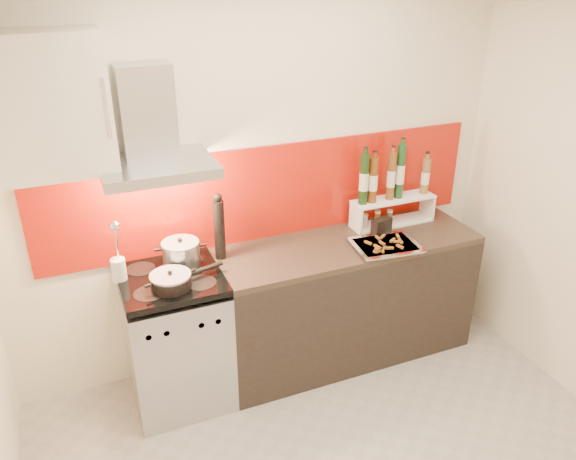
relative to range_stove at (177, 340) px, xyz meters
name	(u,v)px	position (x,y,z in m)	size (l,w,h in m)	color
back_wall	(262,182)	(0.70, 0.30, 0.86)	(3.40, 0.02, 2.60)	silver
backsplash	(270,193)	(0.75, 0.29, 0.78)	(3.00, 0.02, 0.64)	#9B1C08
range_stove	(177,340)	(0.00, 0.00, 0.00)	(0.60, 0.60, 0.91)	#B7B7BA
counter	(345,299)	(1.20, 0.00, 0.01)	(1.80, 0.60, 0.90)	black
range_hood	(151,134)	(0.00, 0.14, 1.30)	(0.62, 0.50, 0.61)	#B7B7BA
upper_cabinet	(36,106)	(-0.55, 0.13, 1.51)	(0.70, 0.35, 0.72)	silver
stock_pot	(181,254)	(0.09, 0.09, 0.55)	(0.23, 0.23, 0.20)	#B7B7BA
saute_pan	(172,280)	(-0.01, -0.13, 0.51)	(0.45, 0.24, 0.11)	black
utensil_jar	(118,263)	(-0.28, 0.07, 0.58)	(0.09, 0.13, 0.41)	silver
pepper_mill	(219,227)	(0.35, 0.13, 0.67)	(0.07, 0.07, 0.44)	black
step_shelf	(390,192)	(1.59, 0.15, 0.71)	(0.61, 0.17, 0.58)	white
caddy_box	(381,227)	(1.46, 0.01, 0.52)	(0.15, 0.06, 0.12)	black
baking_tray	(386,245)	(1.39, -0.16, 0.47)	(0.46, 0.38, 0.03)	silver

